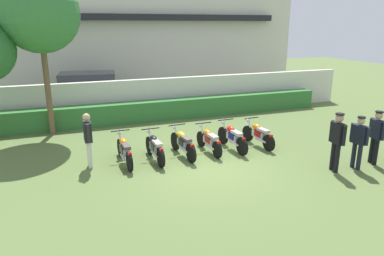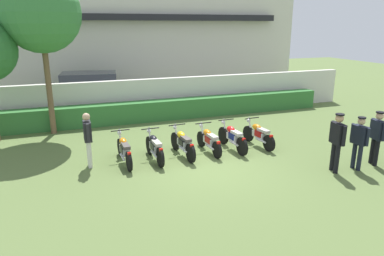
# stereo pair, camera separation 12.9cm
# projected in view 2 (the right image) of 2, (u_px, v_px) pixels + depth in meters

# --- Properties ---
(ground) EXTENTS (60.00, 60.00, 0.00)m
(ground) POSITION_uv_depth(u_px,v_px,m) (208.00, 167.00, 10.90)
(ground) COLOR #566B38
(building) EXTENTS (21.88, 6.50, 8.70)m
(building) POSITION_uv_depth(u_px,v_px,m) (122.00, 22.00, 23.04)
(building) COLOR beige
(building) RESTS_ON ground
(compound_wall) EXTENTS (20.78, 0.30, 1.80)m
(compound_wall) POSITION_uv_depth(u_px,v_px,m) (154.00, 98.00, 16.71)
(compound_wall) COLOR silver
(compound_wall) RESTS_ON ground
(hedge_row) EXTENTS (16.63, 0.70, 0.90)m
(hedge_row) POSITION_uv_depth(u_px,v_px,m) (158.00, 110.00, 16.20)
(hedge_row) COLOR #337033
(hedge_row) RESTS_ON ground
(parked_car) EXTENTS (4.70, 2.56, 1.89)m
(parked_car) POSITION_uv_depth(u_px,v_px,m) (93.00, 91.00, 18.16)
(parked_car) COLOR navy
(parked_car) RESTS_ON ground
(tree_far_side) EXTENTS (2.94, 2.94, 6.10)m
(tree_far_side) POSITION_uv_depth(u_px,v_px,m) (40.00, 13.00, 13.02)
(tree_far_side) COLOR brown
(tree_far_side) RESTS_ON ground
(motorcycle_in_row_0) EXTENTS (0.60, 1.95, 0.96)m
(motorcycle_in_row_0) POSITION_uv_depth(u_px,v_px,m) (124.00, 150.00, 11.10)
(motorcycle_in_row_0) COLOR black
(motorcycle_in_row_0) RESTS_ON ground
(motorcycle_in_row_1) EXTENTS (0.60, 1.83, 0.97)m
(motorcycle_in_row_1) POSITION_uv_depth(u_px,v_px,m) (155.00, 147.00, 11.32)
(motorcycle_in_row_1) COLOR black
(motorcycle_in_row_1) RESTS_ON ground
(motorcycle_in_row_2) EXTENTS (0.60, 1.93, 0.97)m
(motorcycle_in_row_2) POSITION_uv_depth(u_px,v_px,m) (183.00, 143.00, 11.71)
(motorcycle_in_row_2) COLOR black
(motorcycle_in_row_2) RESTS_ON ground
(motorcycle_in_row_3) EXTENTS (0.60, 1.81, 0.94)m
(motorcycle_in_row_3) POSITION_uv_depth(u_px,v_px,m) (209.00, 140.00, 12.06)
(motorcycle_in_row_3) COLOR black
(motorcycle_in_row_3) RESTS_ON ground
(motorcycle_in_row_4) EXTENTS (0.60, 1.96, 0.98)m
(motorcycle_in_row_4) POSITION_uv_depth(u_px,v_px,m) (232.00, 137.00, 12.32)
(motorcycle_in_row_4) COLOR black
(motorcycle_in_row_4) RESTS_ON ground
(motorcycle_in_row_5) EXTENTS (0.60, 1.83, 0.95)m
(motorcycle_in_row_5) POSITION_uv_depth(u_px,v_px,m) (259.00, 134.00, 12.67)
(motorcycle_in_row_5) COLOR black
(motorcycle_in_row_5) RESTS_ON ground
(inspector_person) EXTENTS (0.23, 0.68, 1.69)m
(inspector_person) POSITION_uv_depth(u_px,v_px,m) (88.00, 135.00, 10.68)
(inspector_person) COLOR silver
(inspector_person) RESTS_ON ground
(officer_0) EXTENTS (0.31, 0.69, 1.77)m
(officer_0) POSITION_uv_depth(u_px,v_px,m) (337.00, 138.00, 10.29)
(officer_0) COLOR black
(officer_0) RESTS_ON ground
(officer_1) EXTENTS (0.25, 0.65, 1.63)m
(officer_1) POSITION_uv_depth(u_px,v_px,m) (359.00, 139.00, 10.49)
(officer_1) COLOR black
(officer_1) RESTS_ON ground
(officer_2) EXTENTS (0.33, 0.66, 1.69)m
(officer_2) POSITION_uv_depth(u_px,v_px,m) (377.00, 134.00, 10.85)
(officer_2) COLOR black
(officer_2) RESTS_ON ground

